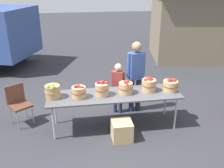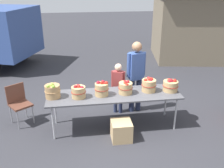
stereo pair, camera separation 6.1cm
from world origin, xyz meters
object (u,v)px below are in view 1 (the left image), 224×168
(apple_basket_red_3, at_px, (149,85))
(market_table, at_px, (114,96))
(apple_basket_red_2, at_px, (126,88))
(apple_basket_red_4, at_px, (170,85))
(apple_basket_green_0, at_px, (53,91))
(child_customer, at_px, (118,84))
(produce_crate, at_px, (122,130))
(apple_basket_red_1, at_px, (102,89))
(folding_chair, at_px, (18,102))
(vendor_adult, at_px, (136,72))
(apple_basket_red_0, at_px, (79,92))

(apple_basket_red_3, bearing_deg, market_table, -175.94)
(apple_basket_red_2, relative_size, apple_basket_red_4, 0.92)
(apple_basket_green_0, distance_m, apple_basket_red_4, 2.40)
(child_customer, bearing_deg, apple_basket_red_3, 155.00)
(apple_basket_red_2, height_order, produce_crate, apple_basket_red_2)
(apple_basket_red_2, xyz_separation_m, produce_crate, (-0.17, -0.50, -0.68))
(apple_basket_green_0, height_order, apple_basket_red_4, apple_basket_green_0)
(apple_basket_red_1, relative_size, folding_chair, 0.36)
(apple_basket_green_0, distance_m, folding_chair, 0.96)
(apple_basket_red_1, height_order, folding_chair, apple_basket_red_1)
(market_table, bearing_deg, folding_chair, 167.04)
(vendor_adult, bearing_deg, folding_chair, -5.92)
(produce_crate, bearing_deg, apple_basket_red_2, 71.56)
(apple_basket_red_3, bearing_deg, apple_basket_red_1, -176.55)
(apple_basket_red_4, distance_m, produce_crate, 1.39)
(apple_basket_green_0, bearing_deg, apple_basket_red_4, -0.74)
(vendor_adult, bearing_deg, apple_basket_red_4, 124.32)
(market_table, relative_size, apple_basket_red_2, 9.06)
(market_table, height_order, apple_basket_red_0, apple_basket_red_0)
(apple_basket_red_0, distance_m, apple_basket_red_1, 0.46)
(child_customer, bearing_deg, vendor_adult, -156.76)
(apple_basket_red_1, bearing_deg, apple_basket_red_3, 3.45)
(apple_basket_red_0, relative_size, apple_basket_red_4, 0.90)
(market_table, distance_m, apple_basket_red_3, 0.76)
(apple_basket_red_2, bearing_deg, vendor_adult, 59.54)
(apple_basket_red_1, bearing_deg, apple_basket_green_0, 177.96)
(market_table, relative_size, child_customer, 2.25)
(apple_basket_red_3, xyz_separation_m, produce_crate, (-0.66, -0.54, -0.70))
(folding_chair, relative_size, produce_crate, 2.22)
(apple_basket_red_2, xyz_separation_m, apple_basket_red_4, (0.95, -0.02, -0.00))
(apple_basket_red_3, height_order, folding_chair, apple_basket_red_3)
(market_table, distance_m, apple_basket_red_2, 0.29)
(apple_basket_green_0, xyz_separation_m, produce_crate, (1.29, -0.52, -0.69))
(vendor_adult, distance_m, child_customer, 0.49)
(apple_basket_red_4, height_order, folding_chair, apple_basket_red_4)
(apple_basket_green_0, xyz_separation_m, apple_basket_red_3, (1.95, 0.02, 0.00))
(market_table, relative_size, produce_crate, 6.98)
(apple_basket_red_3, xyz_separation_m, child_customer, (-0.55, 0.53, -0.18))
(apple_basket_red_2, bearing_deg, folding_chair, 168.66)
(folding_chair, bearing_deg, apple_basket_green_0, -64.67)
(apple_basket_red_4, relative_size, vendor_adult, 0.20)
(market_table, bearing_deg, apple_basket_red_1, -178.34)
(apple_basket_red_1, xyz_separation_m, child_customer, (0.43, 0.59, -0.19))
(apple_basket_green_0, relative_size, produce_crate, 0.81)
(apple_basket_red_0, height_order, child_customer, child_customer)
(market_table, bearing_deg, produce_crate, -81.95)
(apple_basket_red_1, bearing_deg, apple_basket_red_2, 2.23)
(child_customer, relative_size, produce_crate, 3.10)
(apple_basket_green_0, height_order, apple_basket_red_3, same)
(apple_basket_green_0, height_order, apple_basket_red_2, apple_basket_green_0)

